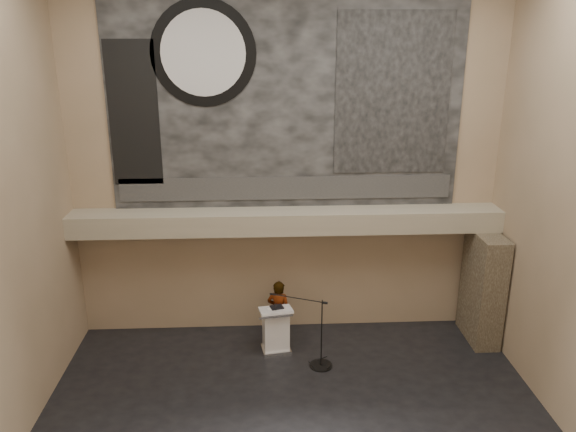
{
  "coord_description": "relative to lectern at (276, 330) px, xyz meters",
  "views": [
    {
      "loc": [
        -0.6,
        -8.76,
        7.15
      ],
      "look_at": [
        0.0,
        3.2,
        3.2
      ],
      "focal_mm": 35.0,
      "sensor_mm": 36.0,
      "label": 1
    }
  ],
  "objects": [
    {
      "name": "stone_pier",
      "position": [
        4.95,
        0.36,
        0.8
      ],
      "size": [
        0.6,
        1.4,
        2.7
      ],
      "primitive_type": "cube",
      "color": "#423728",
      "rests_on": "floor"
    },
    {
      "name": "wall_back",
      "position": [
        0.3,
        1.21,
        3.7
      ],
      "size": [
        10.0,
        0.02,
        8.5
      ],
      "primitive_type": "cube",
      "color": "#8E775A",
      "rests_on": "floor"
    },
    {
      "name": "mic_stand",
      "position": [
        0.95,
        -0.67,
        -0.3
      ],
      "size": [
        1.38,
        0.74,
        1.64
      ],
      "rotation": [
        0.0,
        0.0,
        -0.4
      ],
      "color": "black",
      "rests_on": "floor"
    },
    {
      "name": "banner_building_print",
      "position": [
        2.7,
        1.14,
        5.25
      ],
      "size": [
        2.6,
        0.02,
        3.6
      ],
      "primitive_type": "cube",
      "color": "black",
      "rests_on": "banner"
    },
    {
      "name": "speaker_person",
      "position": [
        0.09,
        0.46,
        0.23
      ],
      "size": [
        0.67,
        0.55,
        1.57
      ],
      "primitive_type": "imported",
      "rotation": [
        0.0,
        0.0,
        2.8
      ],
      "color": "silver",
      "rests_on": "floor"
    },
    {
      "name": "lectern",
      "position": [
        0.0,
        0.0,
        0.0
      ],
      "size": [
        0.81,
        0.64,
        1.14
      ],
      "rotation": [
        0.0,
        0.0,
        0.16
      ],
      "color": "silver",
      "rests_on": "floor"
    },
    {
      "name": "papers",
      "position": [
        -0.07,
        -0.06,
        0.55
      ],
      "size": [
        0.27,
        0.31,
        0.0
      ],
      "primitive_type": "cube",
      "rotation": [
        0.0,
        0.0,
        0.32
      ],
      "color": "white",
      "rests_on": "lectern"
    },
    {
      "name": "soffit",
      "position": [
        0.3,
        0.81,
        2.4
      ],
      "size": [
        10.0,
        0.8,
        0.5
      ],
      "primitive_type": "cube",
      "color": "gray",
      "rests_on": "wall_back"
    },
    {
      "name": "banner_brick_print",
      "position": [
        -3.1,
        1.14,
        4.85
      ],
      "size": [
        1.1,
        0.02,
        3.2
      ],
      "primitive_type": "cube",
      "color": "black",
      "rests_on": "banner"
    },
    {
      "name": "sprinkler_right",
      "position": [
        2.2,
        0.76,
        2.12
      ],
      "size": [
        0.04,
        0.04,
        0.06
      ],
      "primitive_type": "cylinder",
      "color": "#B2893D",
      "rests_on": "soffit"
    },
    {
      "name": "binder",
      "position": [
        0.03,
        0.03,
        0.56
      ],
      "size": [
        0.34,
        0.3,
        0.04
      ],
      "primitive_type": "cube",
      "rotation": [
        0.0,
        0.0,
        0.29
      ],
      "color": "black",
      "rests_on": "lectern"
    },
    {
      "name": "banner_clock_face",
      "position": [
        -1.5,
        1.12,
        6.15
      ],
      "size": [
        1.84,
        0.02,
        1.84
      ],
      "primitive_type": "cylinder",
      "rotation": [
        1.57,
        0.0,
        0.0
      ],
      "color": "silver",
      "rests_on": "banner"
    },
    {
      "name": "floor",
      "position": [
        0.3,
        -2.79,
        -0.55
      ],
      "size": [
        10.0,
        10.0,
        0.0
      ],
      "primitive_type": "plane",
      "color": "black",
      "rests_on": "ground"
    },
    {
      "name": "wall_front",
      "position": [
        0.3,
        -6.79,
        3.7
      ],
      "size": [
        10.0,
        0.02,
        8.5
      ],
      "primitive_type": "cube",
      "color": "#8E775A",
      "rests_on": "floor"
    },
    {
      "name": "banner_clock_rim",
      "position": [
        -1.5,
        1.14,
        6.15
      ],
      "size": [
        2.3,
        0.02,
        2.3
      ],
      "primitive_type": "cylinder",
      "rotation": [
        1.57,
        0.0,
        0.0
      ],
      "color": "black",
      "rests_on": "banner"
    },
    {
      "name": "sprinkler_left",
      "position": [
        -1.3,
        0.76,
        2.12
      ],
      "size": [
        0.04,
        0.04,
        0.06
      ],
      "primitive_type": "cylinder",
      "color": "#B2893D",
      "rests_on": "soffit"
    },
    {
      "name": "banner_text_strip",
      "position": [
        0.3,
        1.14,
        3.1
      ],
      "size": [
        7.76,
        0.02,
        0.55
      ],
      "primitive_type": "cube",
      "color": "#2D2D2D",
      "rests_on": "banner"
    },
    {
      "name": "banner",
      "position": [
        0.3,
        1.18,
        5.15
      ],
      "size": [
        8.0,
        0.05,
        5.0
      ],
      "primitive_type": "cube",
      "color": "black",
      "rests_on": "wall_back"
    }
  ]
}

